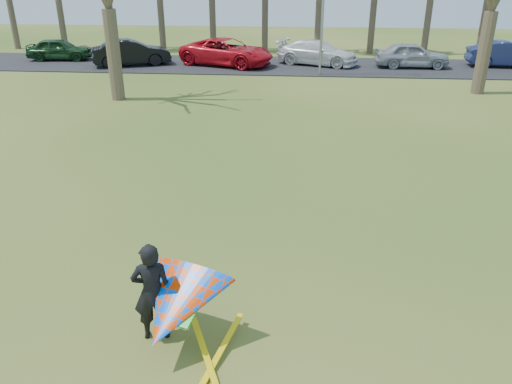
# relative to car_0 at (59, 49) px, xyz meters

# --- Properties ---
(ground) EXTENTS (100.00, 100.00, 0.00)m
(ground) POSITION_rel_car_0_xyz_m (15.90, -25.66, -0.80)
(ground) COLOR #1F4E11
(ground) RESTS_ON ground
(parking_strip) EXTENTS (46.00, 7.00, 0.06)m
(parking_strip) POSITION_rel_car_0_xyz_m (15.90, -0.66, -0.77)
(parking_strip) COLOR black
(parking_strip) RESTS_ON ground
(car_0) EXTENTS (4.47, 2.14, 1.47)m
(car_0) POSITION_rel_car_0_xyz_m (0.00, 0.00, 0.00)
(car_0) COLOR #16391A
(car_0) RESTS_ON parking_strip
(car_1) EXTENTS (5.27, 3.57, 1.64)m
(car_1) POSITION_rel_car_0_xyz_m (5.66, -1.61, 0.08)
(car_1) COLOR black
(car_1) RESTS_ON parking_strip
(car_2) EXTENTS (6.78, 4.88, 1.71)m
(car_2) POSITION_rel_car_0_xyz_m (11.89, -1.01, 0.12)
(car_2) COLOR red
(car_2) RESTS_ON parking_strip
(car_3) EXTENTS (5.80, 3.97, 1.56)m
(car_3) POSITION_rel_car_0_xyz_m (17.80, -0.24, 0.04)
(car_3) COLOR white
(car_3) RESTS_ON parking_strip
(car_4) EXTENTS (4.63, 1.91, 1.57)m
(car_4) POSITION_rel_car_0_xyz_m (23.82, -0.73, 0.05)
(car_4) COLOR #9AA0A7
(car_4) RESTS_ON parking_strip
(car_5) EXTENTS (4.96, 1.98, 1.60)m
(car_5) POSITION_rel_car_0_xyz_m (29.95, 0.06, 0.06)
(car_5) COLOR navy
(car_5) RESTS_ON parking_strip
(kite_flyer) EXTENTS (2.13, 2.39, 2.02)m
(kite_flyer) POSITION_rel_car_0_xyz_m (14.90, -27.70, 0.06)
(kite_flyer) COLOR black
(kite_flyer) RESTS_ON ground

